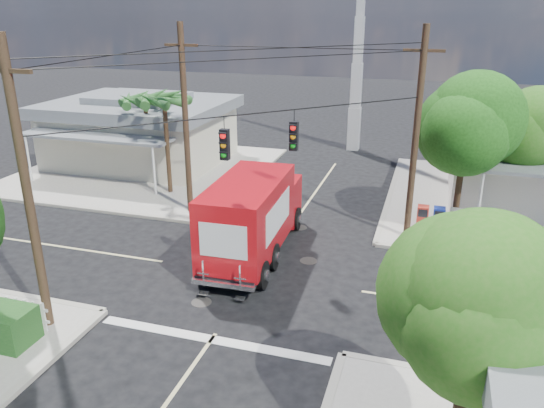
% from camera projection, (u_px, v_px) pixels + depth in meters
% --- Properties ---
extents(ground, '(120.00, 120.00, 0.00)m').
position_uv_depth(ground, '(256.00, 276.00, 20.15)').
color(ground, black).
rests_on(ground, ground).
extents(sidewalk_ne, '(14.12, 14.12, 0.14)m').
position_uv_depth(sidewalk_ne, '(528.00, 207.00, 26.85)').
color(sidewalk_ne, '#9C978D').
rests_on(sidewalk_ne, ground).
extents(sidewalk_nw, '(14.12, 14.12, 0.14)m').
position_uv_depth(sidewalk_nw, '(147.00, 170.00, 32.86)').
color(sidewalk_nw, '#9C978D').
rests_on(sidewalk_nw, ground).
extents(road_markings, '(32.00, 32.00, 0.01)m').
position_uv_depth(road_markings, '(243.00, 294.00, 18.83)').
color(road_markings, beige).
rests_on(road_markings, ground).
extents(building_nw, '(10.80, 10.20, 4.30)m').
position_uv_depth(building_nw, '(141.00, 130.00, 33.84)').
color(building_nw, beige).
rests_on(building_nw, sidewalk_nw).
extents(radio_tower, '(0.80, 0.80, 17.00)m').
position_uv_depth(radio_tower, '(357.00, 69.00, 35.93)').
color(radio_tower, silver).
rests_on(radio_tower, ground).
extents(tree_ne_front, '(4.21, 4.14, 6.66)m').
position_uv_depth(tree_ne_front, '(467.00, 128.00, 22.53)').
color(tree_ne_front, '#422D1C').
rests_on(tree_ne_front, sidewalk_ne).
extents(tree_ne_back, '(3.77, 3.66, 5.82)m').
position_uv_depth(tree_ne_back, '(524.00, 134.00, 23.98)').
color(tree_ne_back, '#422D1C').
rests_on(tree_ne_back, sidewalk_ne).
extents(tree_se, '(3.67, 3.54, 5.62)m').
position_uv_depth(tree_se, '(476.00, 312.00, 10.31)').
color(tree_se, '#422D1C').
rests_on(tree_se, sidewalk_se).
extents(palm_nw_front, '(3.01, 3.08, 5.59)m').
position_uv_depth(palm_nw_front, '(164.00, 101.00, 27.16)').
color(palm_nw_front, '#422D1C').
rests_on(palm_nw_front, sidewalk_nw).
extents(palm_nw_back, '(3.01, 3.08, 5.19)m').
position_uv_depth(palm_nw_back, '(145.00, 102.00, 29.19)').
color(palm_nw_back, '#422D1C').
rests_on(palm_nw_back, sidewalk_nw).
extents(utility_poles, '(12.00, 10.68, 9.00)m').
position_uv_depth(utility_poles, '(230.00, 143.00, 20.38)').
color(utility_poles, '#473321').
rests_on(utility_poles, ground).
extents(vending_boxes, '(1.90, 0.50, 1.10)m').
position_uv_depth(vending_boxes, '(439.00, 219.00, 23.65)').
color(vending_boxes, red).
rests_on(vending_boxes, sidewalk_ne).
extents(delivery_truck, '(2.75, 7.87, 3.36)m').
position_uv_depth(delivery_truck, '(253.00, 215.00, 21.34)').
color(delivery_truck, black).
rests_on(delivery_truck, ground).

